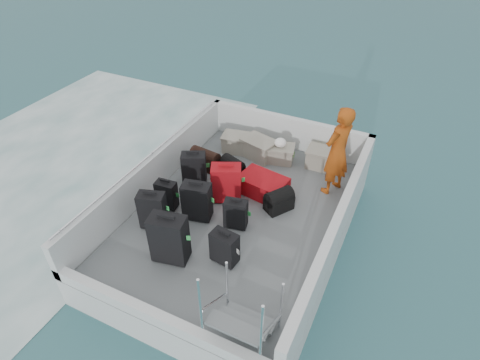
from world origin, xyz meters
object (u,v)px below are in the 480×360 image
object	(u,v)px
suitcase_6	(225,248)
suitcase_8	(263,185)
crate_1	(259,149)
suitcase_3	(169,239)
suitcase_0	(153,211)
suitcase_4	(197,202)
suitcase_5	(226,183)
passenger	(337,151)
crate_0	(237,144)
suitcase_1	(167,195)
crate_3	(323,159)
suitcase_2	(194,169)
suitcase_7	(236,214)
crate_2	(279,154)

from	to	relation	value
suitcase_6	suitcase_8	distance (m)	1.80
suitcase_8	crate_1	distance (m)	1.19
suitcase_6	suitcase_3	bearing A→B (deg)	-150.59
suitcase_0	suitcase_8	distance (m)	2.08
suitcase_4	suitcase_5	bearing A→B (deg)	58.30
suitcase_5	passenger	size ratio (longest dim) A/B	0.42
suitcase_8	crate_0	xyz separation A→B (m)	(-1.06, 1.08, 0.01)
suitcase_0	suitcase_6	bearing A→B (deg)	-25.28
suitcase_0	crate_1	xyz separation A→B (m)	(0.75, 2.68, -0.15)
suitcase_3	suitcase_4	bearing A→B (deg)	84.81
suitcase_3	passenger	distance (m)	3.30
suitcase_1	crate_3	distance (m)	3.21
suitcase_1	suitcase_2	bearing A→B (deg)	80.68
suitcase_2	crate_3	distance (m)	2.59
suitcase_4	suitcase_8	bearing A→B (deg)	43.53
suitcase_2	suitcase_6	distance (m)	2.09
suitcase_6	suitcase_7	world-z (taller)	suitcase_6
crate_1	suitcase_5	bearing A→B (deg)	-89.04
suitcase_1	suitcase_3	xyz separation A→B (m)	(0.73, -0.98, 0.14)
suitcase_5	crate_1	size ratio (longest dim) A/B	1.14
suitcase_6	suitcase_8	world-z (taller)	suitcase_6
suitcase_4	suitcase_6	bearing A→B (deg)	-50.49
suitcase_0	crate_3	xyz separation A→B (m)	(2.05, 2.91, -0.16)
crate_1	crate_3	size ratio (longest dim) A/B	1.04
crate_3	suitcase_2	bearing A→B (deg)	-142.56
suitcase_2	suitcase_8	distance (m)	1.34
suitcase_3	suitcase_5	xyz separation A→B (m)	(0.12, 1.63, -0.05)
suitcase_4	crate_0	bearing A→B (deg)	85.57
suitcase_8	crate_0	size ratio (longest dim) A/B	1.48
suitcase_5	suitcase_6	size ratio (longest dim) A/B	1.27
suitcase_5	suitcase_3	bearing A→B (deg)	-118.75
suitcase_0	crate_1	size ratio (longest dim) A/B	1.07
suitcase_2	suitcase_1	bearing A→B (deg)	-120.77
suitcase_8	crate_3	distance (m)	1.50
suitcase_2	crate_1	xyz separation A→B (m)	(0.76, 1.34, -0.13)
suitcase_3	passenger	xyz separation A→B (m)	(1.76, 2.75, 0.45)
suitcase_0	suitcase_3	distance (m)	0.82
suitcase_1	passenger	xyz separation A→B (m)	(2.49, 1.77, 0.59)
crate_1	passenger	distance (m)	1.85
suitcase_2	suitcase_3	world-z (taller)	suitcase_3
suitcase_4	suitcase_8	world-z (taller)	suitcase_4
suitcase_4	crate_0	world-z (taller)	suitcase_4
crate_2	suitcase_3	bearing A→B (deg)	-99.50
crate_0	crate_3	world-z (taller)	crate_3
suitcase_0	suitcase_1	distance (m)	0.51
passenger	suitcase_5	bearing A→B (deg)	-30.83
suitcase_2	suitcase_4	distance (m)	1.00
suitcase_0	suitcase_6	world-z (taller)	suitcase_0
suitcase_2	suitcase_4	size ratio (longest dim) A/B	0.92
suitcase_8	crate_2	distance (m)	1.11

